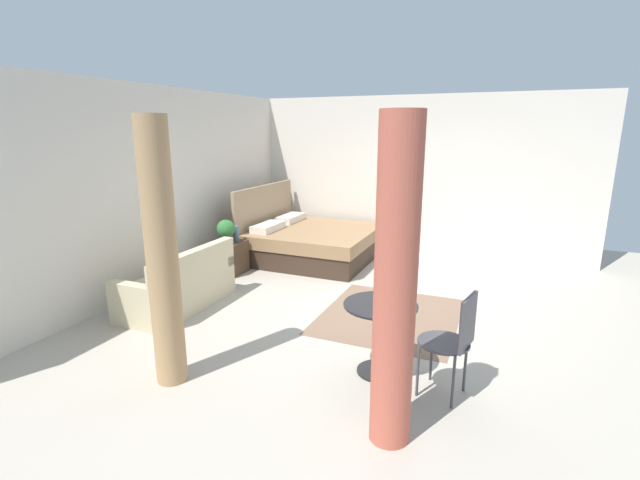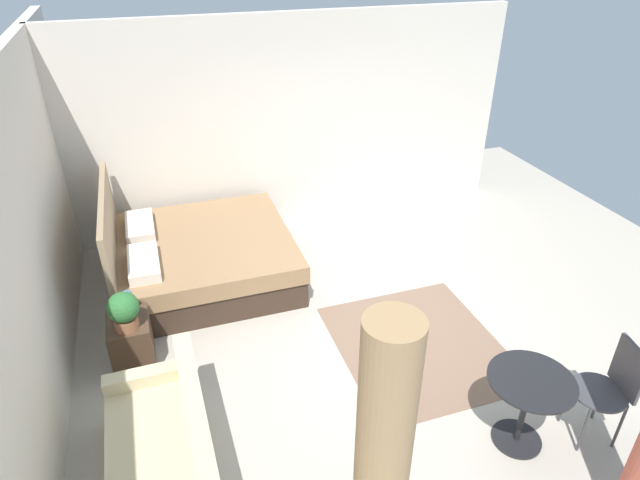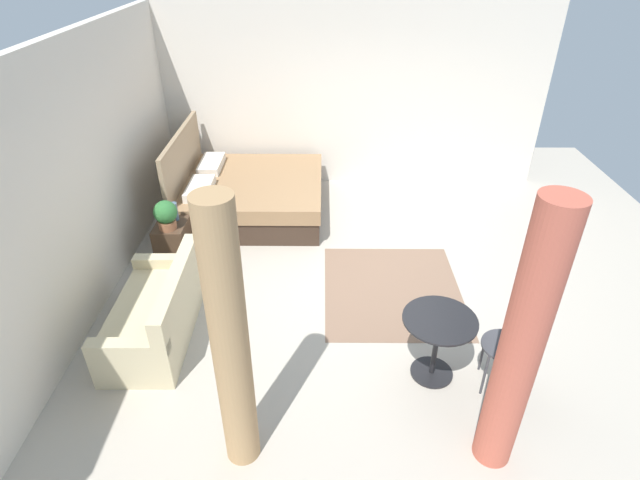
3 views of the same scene
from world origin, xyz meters
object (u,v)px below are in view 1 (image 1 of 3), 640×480
at_px(potted_plant, 226,231).
at_px(balcony_table, 380,325).
at_px(nightstand, 231,258).
at_px(couch, 180,287).
at_px(bed, 311,242).
at_px(cafe_chair_near_window, 455,336).
at_px(vase, 236,233).

height_order(potted_plant, balcony_table, potted_plant).
bearing_deg(nightstand, couch, -171.78).
distance_m(bed, cafe_chair_near_window, 4.45).
bearing_deg(cafe_chair_near_window, couch, 78.92).
relative_size(bed, cafe_chair_near_window, 2.18).
xyz_separation_m(couch, vase, (1.57, 0.17, 0.36)).
distance_m(couch, cafe_chair_near_window, 3.54).
bearing_deg(potted_plant, balcony_table, -122.26).
distance_m(potted_plant, cafe_chair_near_window, 4.20).
distance_m(potted_plant, balcony_table, 3.54).
distance_m(couch, vase, 1.62).
bearing_deg(cafe_chair_near_window, potted_plant, 61.03).
distance_m(vase, cafe_chair_near_window, 4.28).
bearing_deg(couch, nightstand, 8.22).
bearing_deg(cafe_chair_near_window, bed, 39.93).
bearing_deg(nightstand, cafe_chair_near_window, -120.12).
height_order(nightstand, vase, vase).
height_order(couch, potted_plant, potted_plant).
relative_size(nightstand, vase, 2.15).
distance_m(couch, potted_plant, 1.44).
bearing_deg(balcony_table, couch, 79.16).
xyz_separation_m(nightstand, balcony_table, (-1.99, -2.99, 0.23)).
relative_size(bed, vase, 8.58).
height_order(vase, cafe_chair_near_window, cafe_chair_near_window).
bearing_deg(bed, balcony_table, -146.36).
bearing_deg(balcony_table, cafe_chair_near_window, -102.07).
relative_size(couch, vase, 6.41).
xyz_separation_m(nightstand, cafe_chair_near_window, (-2.13, -3.67, 0.31)).
height_order(potted_plant, vase, potted_plant).
height_order(nightstand, potted_plant, potted_plant).
relative_size(couch, nightstand, 2.98).
relative_size(couch, potted_plant, 4.06).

